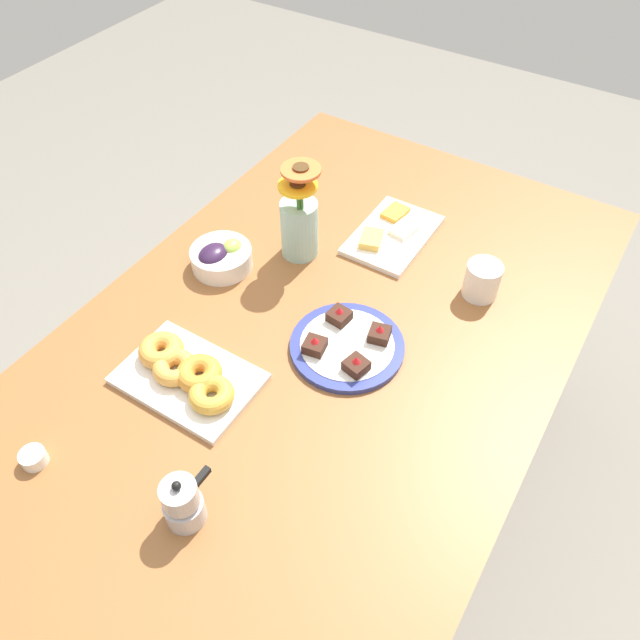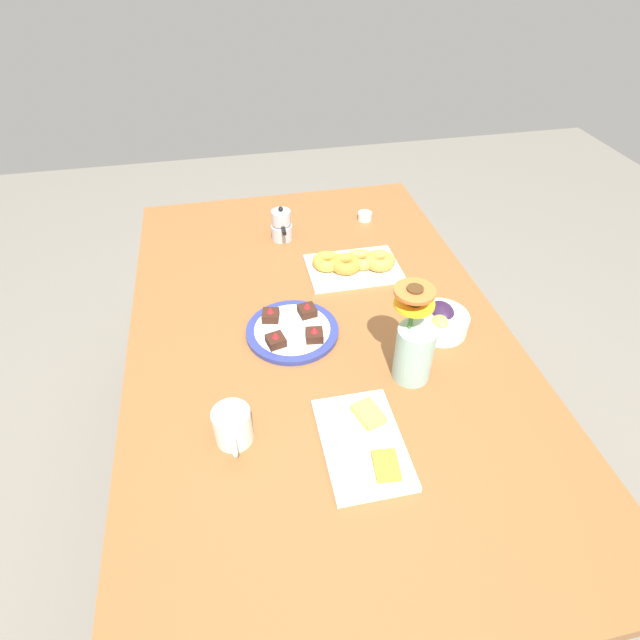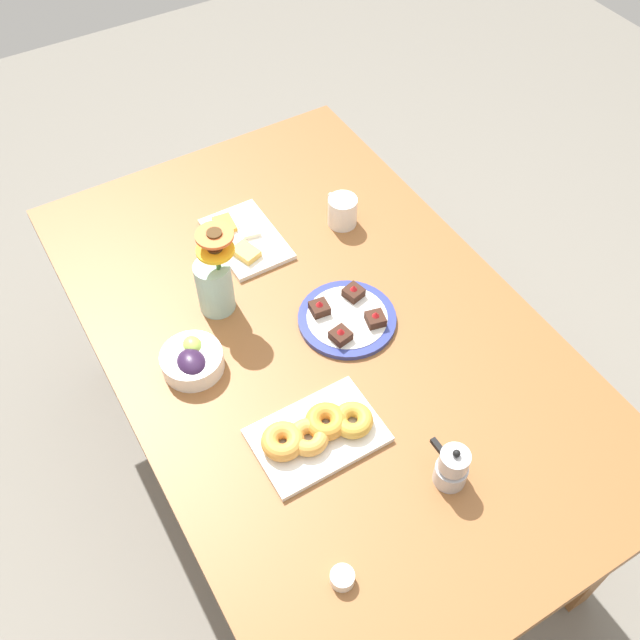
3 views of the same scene
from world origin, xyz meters
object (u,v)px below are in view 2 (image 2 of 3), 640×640
at_px(coffee_mug, 233,426).
at_px(dessert_plate, 292,330).
at_px(dining_table, 320,354).
at_px(cheese_platter, 364,442).
at_px(grape_bowl, 440,321).
at_px(croissant_platter, 354,264).
at_px(flower_vase, 414,348).
at_px(jam_cup_honey, 365,216).
at_px(moka_pot, 282,226).

xyz_separation_m(coffee_mug, dessert_plate, (-0.31, 0.18, -0.03)).
xyz_separation_m(dining_table, cheese_platter, (0.37, 0.02, 0.10)).
height_order(grape_bowl, dessert_plate, grape_bowl).
height_order(dining_table, dessert_plate, dessert_plate).
bearing_deg(dining_table, croissant_platter, 147.92).
bearing_deg(flower_vase, cheese_platter, -43.31).
height_order(croissant_platter, jam_cup_honey, croissant_platter).
relative_size(coffee_mug, jam_cup_honey, 2.41).
relative_size(coffee_mug, croissant_platter, 0.41).
xyz_separation_m(dining_table, moka_pot, (-0.48, -0.03, 0.13)).
xyz_separation_m(dining_table, croissant_platter, (-0.25, 0.16, 0.11)).
bearing_deg(coffee_mug, dessert_plate, 150.28).
distance_m(dining_table, jam_cup_honey, 0.62).
distance_m(cheese_platter, croissant_platter, 0.64).
distance_m(dining_table, cheese_platter, 0.38).
relative_size(dining_table, dessert_plate, 6.52).
relative_size(coffee_mug, moka_pot, 0.97).
distance_m(croissant_platter, flower_vase, 0.46).
distance_m(dining_table, moka_pot, 0.50).
bearing_deg(coffee_mug, dining_table, 140.26).
height_order(flower_vase, moka_pot, flower_vase).
bearing_deg(moka_pot, cheese_platter, 3.22).
relative_size(grape_bowl, cheese_platter, 0.56).
bearing_deg(cheese_platter, dessert_plate, -166.49).
distance_m(jam_cup_honey, moka_pot, 0.32).
xyz_separation_m(coffee_mug, jam_cup_honey, (-0.85, 0.53, -0.03)).
height_order(dining_table, flower_vase, flower_vase).
bearing_deg(dessert_plate, moka_pot, 174.82).
bearing_deg(dining_table, dessert_plate, -96.42).
bearing_deg(dessert_plate, dining_table, 83.58).
relative_size(dining_table, coffee_mug, 13.81).
height_order(coffee_mug, flower_vase, flower_vase).
bearing_deg(moka_pot, dessert_plate, -5.18).
height_order(cheese_platter, dessert_plate, dessert_plate).
bearing_deg(moka_pot, coffee_mug, -15.62).
relative_size(croissant_platter, flower_vase, 1.08).
bearing_deg(dessert_plate, croissant_platter, 136.60).
xyz_separation_m(cheese_platter, jam_cup_honey, (-0.92, 0.26, 0.01)).
height_order(dining_table, croissant_platter, croissant_platter).
xyz_separation_m(coffee_mug, grape_bowl, (-0.24, 0.56, -0.01)).
bearing_deg(dessert_plate, jam_cup_honey, 147.10).
bearing_deg(cheese_platter, jam_cup_honey, 164.29).
height_order(croissant_platter, flower_vase, flower_vase).
distance_m(jam_cup_honey, dessert_plate, 0.64).
distance_m(coffee_mug, flower_vase, 0.44).
distance_m(grape_bowl, croissant_platter, 0.35).
relative_size(dining_table, moka_pot, 13.45).
relative_size(cheese_platter, dessert_plate, 1.06).
xyz_separation_m(jam_cup_honey, flower_vase, (0.75, -0.10, 0.08)).
distance_m(dining_table, grape_bowl, 0.34).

